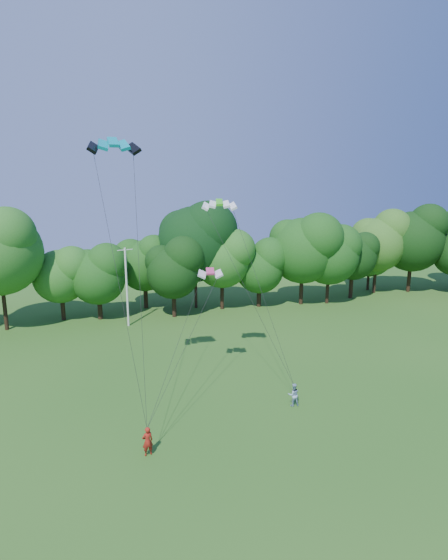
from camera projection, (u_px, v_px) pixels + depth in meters
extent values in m
plane|color=#245B18|center=(276.00, 530.00, 19.79)|extent=(160.00, 160.00, 0.00)
cylinder|color=silver|center=(127.00, 287.00, 47.34)|extent=(0.22, 0.22, 8.70)
cube|color=silver|center=(125.00, 250.00, 46.45)|extent=(1.67, 0.63, 0.08)
imported|color=maroon|center=(148.00, 441.00, 25.11)|extent=(0.72, 0.56, 1.77)
imported|color=#92B0CB|center=(294.00, 395.00, 30.76)|extent=(0.89, 0.73, 1.66)
cube|color=#058D9C|center=(113.00, 142.00, 26.80)|extent=(3.13, 1.55, 0.73)
cube|color=#3BC81E|center=(219.00, 202.00, 31.85)|extent=(2.66, 1.66, 0.50)
cube|color=#C3366B|center=(210.00, 271.00, 32.61)|extent=(1.96, 1.20, 0.44)
cylinder|color=#302413|center=(196.00, 288.00, 54.74)|extent=(0.51, 0.51, 5.11)
ellipsoid|color=black|center=(195.00, 234.00, 53.29)|extent=(10.22, 10.22, 11.15)
cylinder|color=#2F2212|center=(375.00, 279.00, 62.44)|extent=(0.48, 0.48, 4.16)
ellipsoid|color=#2F5B1C|center=(378.00, 240.00, 61.25)|extent=(8.31, 8.31, 9.07)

